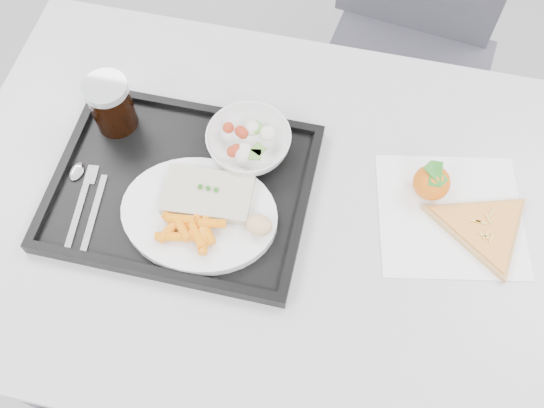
# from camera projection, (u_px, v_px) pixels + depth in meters

# --- Properties ---
(room) EXTENTS (6.04, 7.04, 2.84)m
(room) POSITION_uv_depth(u_px,v_px,m) (192.00, 145.00, 0.35)
(room) COLOR gray
(room) RESTS_ON ground
(table) EXTENTS (1.20, 0.80, 0.75)m
(table) POSITION_uv_depth(u_px,v_px,m) (282.00, 227.00, 1.12)
(table) COLOR silver
(table) RESTS_ON ground
(chair) EXTENTS (0.47, 0.47, 0.93)m
(chair) POSITION_uv_depth(u_px,v_px,m) (410.00, 36.00, 1.54)
(chair) COLOR #3C3C44
(chair) RESTS_ON ground
(tray) EXTENTS (0.45, 0.35, 0.03)m
(tray) POSITION_uv_depth(u_px,v_px,m) (182.00, 188.00, 1.07)
(tray) COLOR black
(tray) RESTS_ON table
(dinner_plate) EXTENTS (0.27, 0.27, 0.02)m
(dinner_plate) POSITION_uv_depth(u_px,v_px,m) (199.00, 214.00, 1.03)
(dinner_plate) COLOR white
(dinner_plate) RESTS_ON tray
(fish_fillet) EXTENTS (0.16, 0.10, 0.03)m
(fish_fillet) POSITION_uv_depth(u_px,v_px,m) (208.00, 194.00, 1.03)
(fish_fillet) COLOR beige
(fish_fillet) RESTS_ON dinner_plate
(bread_roll) EXTENTS (0.05, 0.04, 0.03)m
(bread_roll) POSITION_uv_depth(u_px,v_px,m) (259.00, 225.00, 1.00)
(bread_roll) COLOR beige
(bread_roll) RESTS_ON dinner_plate
(salad_bowl) EXTENTS (0.15, 0.15, 0.05)m
(salad_bowl) POSITION_uv_depth(u_px,v_px,m) (249.00, 142.00, 1.08)
(salad_bowl) COLOR white
(salad_bowl) RESTS_ON tray
(cola_glass) EXTENTS (0.08, 0.08, 0.11)m
(cola_glass) POSITION_uv_depth(u_px,v_px,m) (111.00, 104.00, 1.08)
(cola_glass) COLOR black
(cola_glass) RESTS_ON tray
(cutlery) EXTENTS (0.09, 0.17, 0.01)m
(cutlery) POSITION_uv_depth(u_px,v_px,m) (84.00, 194.00, 1.06)
(cutlery) COLOR silver
(cutlery) RESTS_ON tray
(napkin) EXTENTS (0.29, 0.28, 0.00)m
(napkin) POSITION_uv_depth(u_px,v_px,m) (450.00, 215.00, 1.06)
(napkin) COLOR white
(napkin) RESTS_ON table
(tangerine) EXTENTS (0.08, 0.08, 0.07)m
(tangerine) POSITION_uv_depth(u_px,v_px,m) (432.00, 182.00, 1.05)
(tangerine) COLOR yellow
(tangerine) RESTS_ON napkin
(pizza_slice) EXTENTS (0.25, 0.25, 0.02)m
(pizza_slice) POSITION_uv_depth(u_px,v_px,m) (484.00, 228.00, 1.04)
(pizza_slice) COLOR tan
(pizza_slice) RESTS_ON napkin
(carrot_pile) EXTENTS (0.11, 0.07, 0.02)m
(carrot_pile) POSITION_uv_depth(u_px,v_px,m) (191.00, 230.00, 1.00)
(carrot_pile) COLOR orange
(carrot_pile) RESTS_ON dinner_plate
(salad_contents) EXTENTS (0.10, 0.09, 0.02)m
(salad_contents) POSITION_uv_depth(u_px,v_px,m) (247.00, 141.00, 1.07)
(salad_contents) COLOR #A72F16
(salad_contents) RESTS_ON salad_bowl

